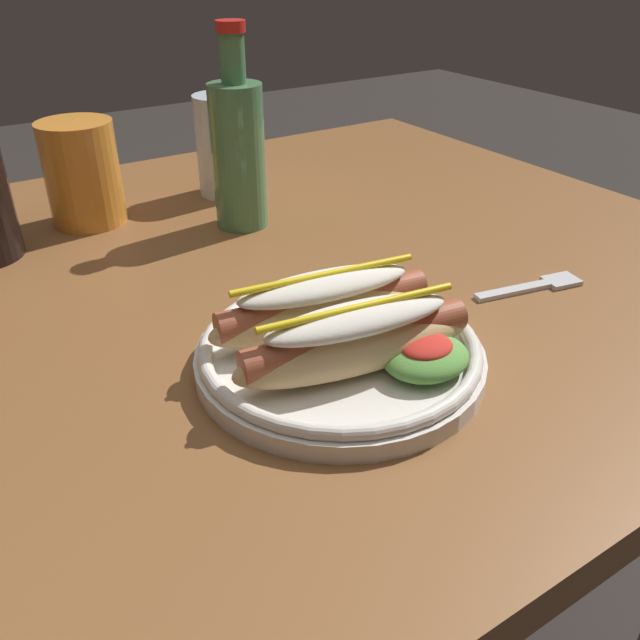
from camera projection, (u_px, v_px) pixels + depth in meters
The scene contains 6 objects.
dining_table at pixel (208, 367), 0.74m from camera, with size 1.21×0.89×0.74m.
hot_dog_plate at pixel (343, 340), 0.54m from camera, with size 0.24×0.24×0.08m.
fork at pixel (536, 286), 0.68m from camera, with size 0.12×0.04×0.00m.
water_cup at pixel (224, 146), 0.89m from camera, with size 0.07×0.07×0.13m, color silver.
extra_cup at pixel (82, 173), 0.80m from camera, with size 0.09×0.09×0.12m, color orange.
glass_bottle at pixel (238, 150), 0.78m from camera, with size 0.06×0.06×0.23m.
Camera 1 is at (-0.23, -0.58, 1.06)m, focal length 37.19 mm.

